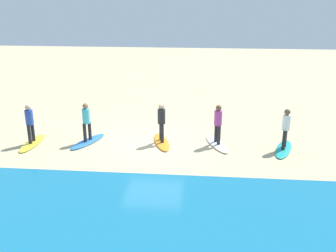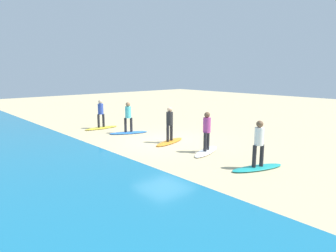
{
  "view_description": "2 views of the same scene",
  "coord_description": "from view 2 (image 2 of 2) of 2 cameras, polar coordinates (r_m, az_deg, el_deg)",
  "views": [
    {
      "loc": [
        -1.98,
        14.88,
        5.99
      ],
      "look_at": [
        -0.67,
        0.45,
        0.95
      ],
      "focal_mm": 40.83,
      "sensor_mm": 36.0,
      "label": 1
    },
    {
      "loc": [
        -10.9,
        9.45,
        3.43
      ],
      "look_at": [
        -1.26,
        0.84,
        1.05
      ],
      "focal_mm": 32.51,
      "sensor_mm": 36.0,
      "label": 2
    }
  ],
  "objects": [
    {
      "name": "surfer_yellow",
      "position": [
        18.42,
        -12.51,
        2.7
      ],
      "size": [
        0.32,
        0.46,
        1.64
      ],
      "color": "#232328",
      "rests_on": "surfboard_yellow"
    },
    {
      "name": "surfboard_blue",
      "position": [
        16.87,
        -7.4,
        -1.25
      ],
      "size": [
        1.34,
        2.15,
        0.09
      ],
      "primitive_type": "ellipsoid",
      "rotation": [
        0.0,
        0.0,
        1.17
      ],
      "color": "blue",
      "rests_on": "ground"
    },
    {
      "name": "surfboard_teal",
      "position": [
        11.26,
        16.41,
        -7.52
      ],
      "size": [
        1.2,
        2.17,
        0.09
      ],
      "primitive_type": "ellipsoid",
      "rotation": [
        0.0,
        0.0,
        1.24
      ],
      "color": "teal",
      "rests_on": "ground"
    },
    {
      "name": "ground_plane",
      "position": [
        14.82,
        -0.8,
        -2.97
      ],
      "size": [
        60.0,
        60.0,
        0.0
      ],
      "primitive_type": "plane",
      "color": "#CCB789"
    },
    {
      "name": "surfboard_yellow",
      "position": [
        18.57,
        -12.39,
        -0.34
      ],
      "size": [
        0.61,
        2.11,
        0.09
      ],
      "primitive_type": "ellipsoid",
      "rotation": [
        0.0,
        0.0,
        1.55
      ],
      "color": "yellow",
      "rests_on": "ground"
    },
    {
      "name": "surfer_teal",
      "position": [
        11.0,
        16.67,
        -2.59
      ],
      "size": [
        0.32,
        0.44,
        1.64
      ],
      "color": "#232328",
      "rests_on": "surfboard_teal"
    },
    {
      "name": "surfboard_white",
      "position": [
        13.02,
        7.18,
        -4.74
      ],
      "size": [
        1.23,
        2.17,
        0.09
      ],
      "primitive_type": "ellipsoid",
      "rotation": [
        0.0,
        0.0,
        1.91
      ],
      "color": "white",
      "rests_on": "ground"
    },
    {
      "name": "surfer_orange",
      "position": [
        14.41,
        0.31,
        0.85
      ],
      "size": [
        0.32,
        0.45,
        1.64
      ],
      "color": "#232328",
      "rests_on": "surfboard_orange"
    },
    {
      "name": "surfer_blue",
      "position": [
        16.7,
        -7.48,
        2.08
      ],
      "size": [
        0.32,
        0.43,
        1.64
      ],
      "color": "#232328",
      "rests_on": "surfboard_blue"
    },
    {
      "name": "surfer_white",
      "position": [
        12.79,
        7.28,
        -0.45
      ],
      "size": [
        0.32,
        0.44,
        1.64
      ],
      "color": "#232328",
      "rests_on": "surfboard_white"
    },
    {
      "name": "surfboard_orange",
      "position": [
        14.61,
        0.3,
        -2.99
      ],
      "size": [
        1.1,
        2.17,
        0.09
      ],
      "primitive_type": "ellipsoid",
      "rotation": [
        0.0,
        0.0,
        1.84
      ],
      "color": "orange",
      "rests_on": "ground"
    }
  ]
}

